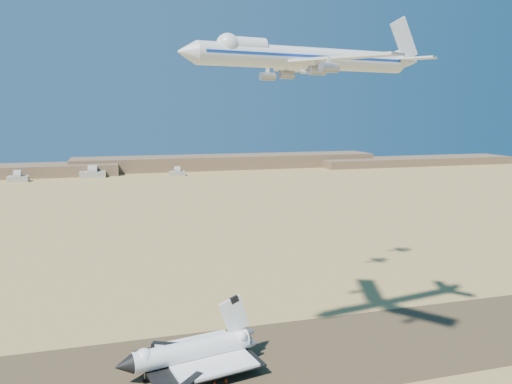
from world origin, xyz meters
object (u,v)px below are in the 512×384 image
object	(u,v)px
crew_b	(214,384)
chase_jet_c	(311,72)
shuttle	(191,353)
carrier_747	(300,58)
crew_c	(226,381)
crew_a	(222,371)
chase_jet_d	(343,62)

from	to	relation	value
crew_b	chase_jet_c	bearing A→B (deg)	-91.46
shuttle	carrier_747	xyz separation A→B (m)	(30.61, -8.43, 86.82)
shuttle	crew_b	distance (m)	12.84
crew_b	crew_c	xyz separation A→B (m)	(3.51, 0.50, -0.04)
crew_a	crew_b	xyz separation A→B (m)	(-3.64, -6.76, 0.05)
crew_c	chase_jet_c	distance (m)	117.87
crew_a	crew_c	bearing A→B (deg)	-160.15
carrier_747	chase_jet_c	bearing A→B (deg)	55.70
shuttle	crew_a	size ratio (longest dim) A/B	24.77
carrier_747	chase_jet_d	world-z (taller)	carrier_747
shuttle	carrier_747	world-z (taller)	carrier_747
shuttle	crew_c	bearing A→B (deg)	-61.70
crew_c	crew_b	bearing A→B (deg)	39.91
crew_a	chase_jet_d	distance (m)	133.94
carrier_747	chase_jet_c	world-z (taller)	carrier_747
shuttle	crew_a	xyz separation A→B (m)	(8.61, -4.05, -4.87)
carrier_747	crew_b	bearing A→B (deg)	176.26
crew_a	chase_jet_c	bearing A→B (deg)	-22.77
shuttle	carrier_747	bearing A→B (deg)	-26.52
crew_a	shuttle	bearing A→B (deg)	85.78
crew_b	chase_jet_c	distance (m)	119.53
chase_jet_c	chase_jet_d	distance (m)	23.97
crew_a	crew_c	distance (m)	6.26
crew_b	crew_c	size ratio (longest dim) A/B	1.04
carrier_747	crew_c	bearing A→B (deg)	175.81
shuttle	crew_a	world-z (taller)	shuttle
shuttle	crew_c	distance (m)	14.21
shuttle	crew_c	xyz separation A→B (m)	(8.48, -10.32, -4.86)
crew_a	crew_b	distance (m)	7.68
crew_a	crew_b	world-z (taller)	crew_b
crew_b	chase_jet_d	bearing A→B (deg)	-94.98
crew_a	crew_c	world-z (taller)	crew_c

